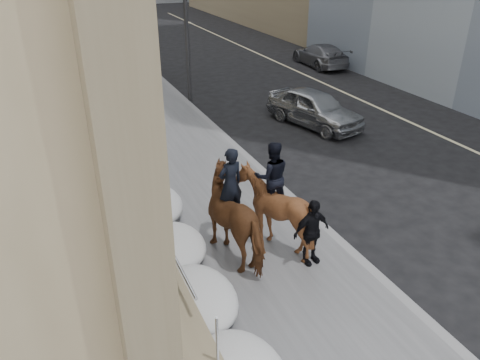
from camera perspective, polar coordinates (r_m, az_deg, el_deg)
name	(u,v)px	position (r m, az deg, el deg)	size (l,w,h in m)	color
ground	(263,296)	(10.37, 2.88, -13.97)	(140.00, 140.00, 0.00)	black
sidewalk	(151,136)	(18.61, -10.82, 5.26)	(5.00, 80.00, 0.12)	#4D4D50
curb	(214,127)	(19.28, -3.21, 6.49)	(0.24, 80.00, 0.12)	slate
lane_line	(371,104)	(23.07, 15.66, 8.86)	(0.15, 70.00, 0.01)	#BFB78C
far_podium	(460,53)	(25.98, 25.20, 13.88)	(2.00, 80.00, 4.00)	#75664B
snow_bank	(122,150)	(16.50, -14.16, 3.58)	(1.70, 18.10, 0.76)	silver
mounted_horse_left	(239,214)	(10.80, -0.10, -4.18)	(1.60, 2.60, 2.68)	#4F2D17
mounted_horse_right	(273,205)	(11.12, 4.04, -3.10)	(2.01, 2.15, 2.66)	#4B2A15
pedestrian	(311,232)	(10.78, 8.69, -6.28)	(0.96, 0.40, 1.63)	black
car_silver	(314,108)	(19.62, 9.07, 8.68)	(1.76, 4.39, 1.49)	#9B9EA2
car_grey	(320,55)	(29.97, 9.73, 14.80)	(1.88, 4.62, 1.34)	slate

